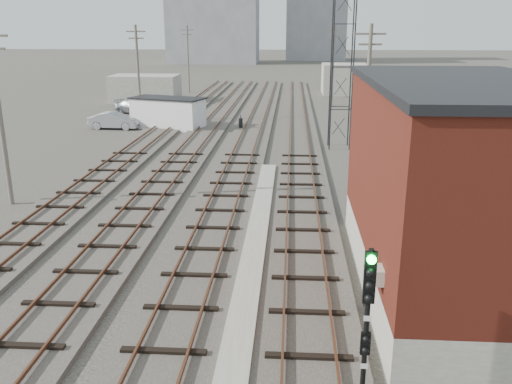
# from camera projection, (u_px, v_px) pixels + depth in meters

# --- Properties ---
(ground) EXTENTS (320.00, 320.00, 0.00)m
(ground) POSITION_uv_depth(u_px,v_px,m) (276.00, 103.00, 65.47)
(ground) COLOR #282621
(ground) RESTS_ON ground
(track_right) EXTENTS (3.20, 90.00, 0.39)m
(track_right) POSITION_uv_depth(u_px,v_px,m) (298.00, 135.00, 45.24)
(track_right) COLOR #332D28
(track_right) RESTS_ON ground
(track_mid_right) EXTENTS (3.20, 90.00, 0.39)m
(track_mid_right) POSITION_uv_depth(u_px,v_px,m) (251.00, 135.00, 45.50)
(track_mid_right) COLOR #332D28
(track_mid_right) RESTS_ON ground
(track_mid_left) EXTENTS (3.20, 90.00, 0.39)m
(track_mid_left) POSITION_uv_depth(u_px,v_px,m) (204.00, 134.00, 45.75)
(track_mid_left) COLOR #332D28
(track_mid_left) RESTS_ON ground
(track_left) EXTENTS (3.20, 90.00, 0.39)m
(track_left) POSITION_uv_depth(u_px,v_px,m) (157.00, 134.00, 46.00)
(track_left) COLOR #332D28
(track_left) RESTS_ON ground
(platform_curb) EXTENTS (0.90, 28.00, 0.26)m
(platform_curb) POSITION_uv_depth(u_px,v_px,m) (254.00, 255.00, 21.50)
(platform_curb) COLOR gray
(platform_curb) RESTS_ON ground
(brick_building) EXTENTS (6.54, 12.20, 7.22)m
(brick_building) POSITION_uv_depth(u_px,v_px,m) (457.00, 188.00, 18.13)
(brick_building) COLOR gray
(brick_building) RESTS_ON ground
(lattice_tower) EXTENTS (1.60, 1.60, 15.00)m
(lattice_tower) POSITION_uv_depth(u_px,v_px,m) (343.00, 46.00, 39.08)
(lattice_tower) COLOR black
(lattice_tower) RESTS_ON ground
(utility_pole_left_b) EXTENTS (1.80, 0.24, 9.00)m
(utility_pole_left_b) POSITION_uv_depth(u_px,v_px,m) (138.00, 72.00, 50.55)
(utility_pole_left_b) COLOR #595147
(utility_pole_left_b) RESTS_ON ground
(utility_pole_left_c) EXTENTS (1.80, 0.24, 9.00)m
(utility_pole_left_c) POSITION_uv_depth(u_px,v_px,m) (188.00, 57.00, 74.40)
(utility_pole_left_c) COLOR #595147
(utility_pole_left_c) RESTS_ON ground
(utility_pole_right_a) EXTENTS (1.80, 0.24, 9.00)m
(utility_pole_right_a) POSITION_uv_depth(u_px,v_px,m) (367.00, 95.00, 33.12)
(utility_pole_right_a) COLOR #595147
(utility_pole_right_a) RESTS_ON ground
(utility_pole_right_b) EXTENTS (1.80, 0.24, 9.00)m
(utility_pole_right_b) POSITION_uv_depth(u_px,v_px,m) (333.00, 64.00, 61.75)
(utility_pole_right_b) COLOR #595147
(utility_pole_right_b) RESTS_ON ground
(apartment_left) EXTENTS (22.00, 14.00, 30.00)m
(apartment_left) POSITION_uv_depth(u_px,v_px,m) (213.00, 1.00, 133.80)
(apartment_left) COLOR gray
(apartment_left) RESTS_ON ground
(apartment_right) EXTENTS (16.00, 12.00, 26.00)m
(apartment_right) POSITION_uv_depth(u_px,v_px,m) (316.00, 11.00, 147.05)
(apartment_right) COLOR gray
(apartment_right) RESTS_ON ground
(shed_left) EXTENTS (8.00, 5.00, 3.20)m
(shed_left) POSITION_uv_depth(u_px,v_px,m) (145.00, 89.00, 66.01)
(shed_left) COLOR gray
(shed_left) RESTS_ON ground
(shed_right) EXTENTS (6.00, 6.00, 4.00)m
(shed_right) POSITION_uv_depth(u_px,v_px,m) (344.00, 79.00, 73.86)
(shed_right) COLOR gray
(shed_right) RESTS_ON ground
(signal_mast) EXTENTS (0.40, 0.41, 4.16)m
(signal_mast) POSITION_uv_depth(u_px,v_px,m) (367.00, 319.00, 12.26)
(signal_mast) COLOR gray
(signal_mast) RESTS_ON ground
(switch_stand) EXTENTS (0.36, 0.36, 1.24)m
(switch_stand) POSITION_uv_depth(u_px,v_px,m) (241.00, 123.00, 48.13)
(switch_stand) COLOR black
(switch_stand) RESTS_ON ground
(site_trailer) EXTENTS (7.13, 4.73, 2.77)m
(site_trailer) POSITION_uv_depth(u_px,v_px,m) (168.00, 113.00, 48.73)
(site_trailer) COLOR white
(site_trailer) RESTS_ON ground
(car_red) EXTENTS (3.74, 1.80, 1.23)m
(car_red) POSITION_uv_depth(u_px,v_px,m) (147.00, 109.00, 55.98)
(car_red) COLOR maroon
(car_red) RESTS_ON ground
(car_silver) EXTENTS (4.63, 1.87, 1.50)m
(car_silver) POSITION_uv_depth(u_px,v_px,m) (115.00, 121.00, 48.57)
(car_silver) COLOR #939599
(car_silver) RESTS_ON ground
(car_grey) EXTENTS (5.22, 3.76, 1.40)m
(car_grey) POSITION_uv_depth(u_px,v_px,m) (135.00, 107.00, 57.26)
(car_grey) COLOR gray
(car_grey) RESTS_ON ground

